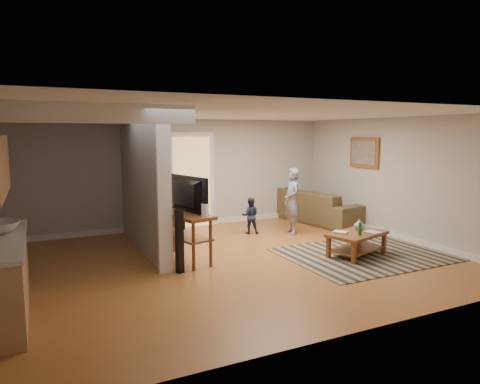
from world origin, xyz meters
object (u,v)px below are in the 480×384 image
object	(u,v)px
sofa	(316,221)
speaker_left	(179,241)
toy_basket	(169,232)
toddler	(250,233)
coffee_table	(357,237)
speaker_right	(182,206)
child	(291,233)
tv_console	(183,217)

from	to	relation	value
sofa	speaker_left	xyz separation A→B (m)	(-4.30, -2.40, 0.50)
sofa	toy_basket	world-z (taller)	toy_basket
speaker_left	toddler	xyz separation A→B (m)	(2.21, 1.90, -0.50)
coffee_table	toy_basket	distance (m)	3.67
speaker_right	toddler	size ratio (longest dim) A/B	1.37
child	coffee_table	bearing A→B (deg)	13.86
speaker_left	toy_basket	size ratio (longest dim) A/B	1.93
coffee_table	child	bearing A→B (deg)	93.49
sofa	toddler	distance (m)	2.15
sofa	tv_console	bearing A→B (deg)	105.39
toddler	speaker_right	bearing A→B (deg)	-14.34
tv_console	toddler	world-z (taller)	tv_console
speaker_left	tv_console	bearing A→B (deg)	44.55
speaker_left	speaker_right	xyz separation A→B (m)	(0.97, 2.90, 0.04)
speaker_left	toy_basket	world-z (taller)	speaker_left
child	speaker_right	bearing A→B (deg)	-113.80
toy_basket	toddler	size ratio (longest dim) A/B	0.66
sofa	toy_basket	bearing A→B (deg)	87.50
coffee_table	tv_console	xyz separation A→B (m)	(-2.87, 1.06, 0.43)
speaker_right	toy_basket	distance (m)	1.14
tv_console	speaker_left	world-z (taller)	tv_console
toy_basket	child	world-z (taller)	child
sofa	tv_console	size ratio (longest dim) A/B	1.90
tv_console	toddler	xyz separation A→B (m)	(1.94, 1.30, -0.76)
speaker_right	toddler	world-z (taller)	speaker_right
sofa	speaker_left	distance (m)	4.95
toddler	child	bearing A→B (deg)	179.46
speaker_right	toddler	xyz separation A→B (m)	(1.23, -1.00, -0.54)
speaker_right	toy_basket	bearing A→B (deg)	-137.11
sofa	child	world-z (taller)	child
coffee_table	toddler	size ratio (longest dim) A/B	1.56
toy_basket	speaker_right	bearing A→B (deg)	58.16
speaker_left	toy_basket	distance (m)	2.04
coffee_table	speaker_right	distance (m)	4.00
toy_basket	toddler	world-z (taller)	toy_basket
coffee_table	child	world-z (taller)	child
sofa	coffee_table	bearing A→B (deg)	149.20
child	tv_console	bearing A→B (deg)	-61.22
speaker_right	toddler	bearing A→B (deg)	-54.41
sofa	child	distance (m)	1.56
sofa	child	size ratio (longest dim) A/B	1.87
toy_basket	toddler	xyz separation A→B (m)	(1.81, -0.08, -0.19)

